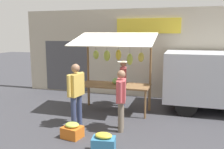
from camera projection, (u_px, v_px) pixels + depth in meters
name	position (u px, v px, depth m)	size (l,w,h in m)	color
ground_plane	(115.00, 111.00, 7.87)	(40.00, 40.00, 0.00)	#38383D
street_backdrop	(129.00, 53.00, 9.67)	(9.00, 0.30, 3.40)	#B2A893
market_stall	(115.00, 63.00, 7.65)	(2.50, 1.46, 2.50)	brown
vendor_with_sunhat	(123.00, 79.00, 8.40)	(0.40, 0.66, 1.56)	navy
shopper_in_striped_shirt	(121.00, 96.00, 6.20)	(0.30, 0.67, 1.57)	#726656
shopper_with_shopping_bag	(76.00, 90.00, 6.50)	(0.29, 0.71, 1.69)	navy
produce_crate_near	(104.00, 144.00, 5.11)	(0.53, 0.40, 0.45)	teal
produce_crate_side	(72.00, 131.00, 5.87)	(0.51, 0.46, 0.38)	#D1661E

